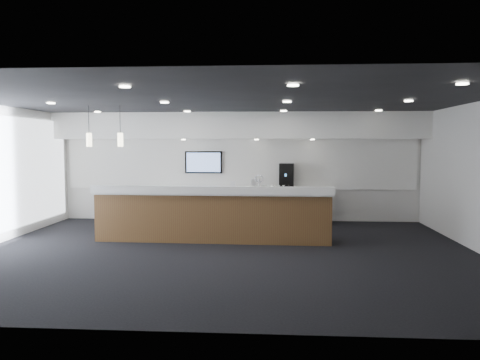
{
  "coord_description": "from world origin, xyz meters",
  "views": [
    {
      "loc": [
        0.9,
        -9.15,
        2.14
      ],
      "look_at": [
        0.2,
        1.3,
        1.35
      ],
      "focal_mm": 35.0,
      "sensor_mm": 36.0,
      "label": 1
    }
  ],
  "objects": [
    {
      "name": "cup_2",
      "position": [
        1.1,
        3.54,
        1.0
      ],
      "size": [
        0.13,
        0.13,
        0.1
      ],
      "primitive_type": "imported",
      "rotation": [
        0.0,
        0.0,
        1.29
      ],
      "color": "white",
      "rests_on": "back_credenza"
    },
    {
      "name": "wall_tv",
      "position": [
        -1.0,
        3.91,
        1.65
      ],
      "size": [
        1.05,
        0.08,
        0.62
      ],
      "color": "black",
      "rests_on": "back_wall"
    },
    {
      "name": "pendant_right",
      "position": [
        -3.1,
        0.8,
        2.25
      ],
      "size": [
        0.12,
        0.12,
        0.3
      ],
      "primitive_type": "cylinder",
      "color": "beige",
      "rests_on": "ceiling"
    },
    {
      "name": "back_credenza",
      "position": [
        -0.0,
        3.64,
        0.48
      ],
      "size": [
        5.06,
        0.66,
        0.95
      ],
      "color": "#919399",
      "rests_on": "ground"
    },
    {
      "name": "cup_7",
      "position": [
        0.4,
        3.54,
        1.0
      ],
      "size": [
        0.13,
        0.13,
        0.1
      ],
      "primitive_type": "imported",
      "rotation": [
        0.0,
        0.0,
        4.52
      ],
      "color": "white",
      "rests_on": "back_credenza"
    },
    {
      "name": "ceiling",
      "position": [
        0.0,
        0.0,
        3.0
      ],
      "size": [
        10.0,
        8.0,
        0.02
      ],
      "primitive_type": "cube",
      "color": "black",
      "rests_on": "back_wall"
    },
    {
      "name": "soffit_bulkhead",
      "position": [
        0.0,
        3.55,
        2.65
      ],
      "size": [
        10.0,
        0.9,
        0.7
      ],
      "primitive_type": "cube",
      "color": "white",
      "rests_on": "back_wall"
    },
    {
      "name": "ceiling_can_lights",
      "position": [
        0.0,
        0.0,
        2.97
      ],
      "size": [
        7.0,
        5.0,
        0.02
      ],
      "primitive_type": null,
      "color": "white",
      "rests_on": "ceiling"
    },
    {
      "name": "alcove_panel",
      "position": [
        0.0,
        3.97,
        1.6
      ],
      "size": [
        9.8,
        0.06,
        1.4
      ],
      "primitive_type": "cube",
      "color": "white",
      "rests_on": "back_wall"
    },
    {
      "name": "cup_6",
      "position": [
        0.54,
        3.54,
        1.0
      ],
      "size": [
        0.15,
        0.15,
        0.1
      ],
      "primitive_type": "imported",
      "rotation": [
        0.0,
        0.0,
        3.87
      ],
      "color": "white",
      "rests_on": "back_credenza"
    },
    {
      "name": "cup_1",
      "position": [
        1.24,
        3.54,
        1.0
      ],
      "size": [
        0.15,
        0.15,
        0.1
      ],
      "primitive_type": "imported",
      "rotation": [
        0.0,
        0.0,
        0.65
      ],
      "color": "white",
      "rests_on": "back_credenza"
    },
    {
      "name": "cup_3",
      "position": [
        0.96,
        3.54,
        1.0
      ],
      "size": [
        0.14,
        0.14,
        0.1
      ],
      "primitive_type": "imported",
      "rotation": [
        0.0,
        0.0,
        1.94
      ],
      "color": "white",
      "rests_on": "back_credenza"
    },
    {
      "name": "service_counter",
      "position": [
        -0.39,
        1.11,
        0.57
      ],
      "size": [
        5.27,
        1.0,
        1.49
      ],
      "rotation": [
        0.0,
        0.0,
        -0.03
      ],
      "color": "brown",
      "rests_on": "ground"
    },
    {
      "name": "cup_4",
      "position": [
        0.82,
        3.54,
        1.0
      ],
      "size": [
        0.15,
        0.15,
        0.1
      ],
      "primitive_type": "imported",
      "rotation": [
        0.0,
        0.0,
        2.58
      ],
      "color": "white",
      "rests_on": "back_credenza"
    },
    {
      "name": "back_wall",
      "position": [
        0.0,
        4.0,
        1.5
      ],
      "size": [
        10.0,
        0.02,
        3.0
      ],
      "primitive_type": "cube",
      "color": "silver",
      "rests_on": "ground"
    },
    {
      "name": "cup_0",
      "position": [
        1.38,
        3.54,
        1.0
      ],
      "size": [
        0.11,
        0.11,
        0.1
      ],
      "primitive_type": "imported",
      "color": "white",
      "rests_on": "back_credenza"
    },
    {
      "name": "coffee_machine",
      "position": [
        1.32,
        3.71,
        1.29
      ],
      "size": [
        0.43,
        0.53,
        0.68
      ],
      "rotation": [
        0.0,
        0.0,
        -0.09
      ],
      "color": "black",
      "rests_on": "back_credenza"
    },
    {
      "name": "info_sign_right",
      "position": [
        0.44,
        3.58,
        1.08
      ],
      "size": [
        0.2,
        0.09,
        0.27
      ],
      "primitive_type": "cube",
      "rotation": [
        0.0,
        0.0,
        0.35
      ],
      "color": "white",
      "rests_on": "back_credenza"
    },
    {
      "name": "info_sign_left",
      "position": [
        -0.15,
        3.58,
        1.05
      ],
      "size": [
        0.14,
        0.02,
        0.19
      ],
      "primitive_type": "cube",
      "rotation": [
        0.0,
        0.0,
        -0.02
      ],
      "color": "white",
      "rests_on": "back_credenza"
    },
    {
      "name": "pendant_left",
      "position": [
        -2.4,
        0.8,
        2.25
      ],
      "size": [
        0.12,
        0.12,
        0.3
      ],
      "primitive_type": "cylinder",
      "color": "beige",
      "rests_on": "ceiling"
    },
    {
      "name": "cup_5",
      "position": [
        0.68,
        3.54,
        1.0
      ],
      "size": [
        0.12,
        0.12,
        0.1
      ],
      "primitive_type": "imported",
      "rotation": [
        0.0,
        0.0,
        3.23
      ],
      "color": "white",
      "rests_on": "back_credenza"
    },
    {
      "name": "ground",
      "position": [
        0.0,
        0.0,
        0.0
      ],
      "size": [
        10.0,
        10.0,
        0.0
      ],
      "primitive_type": "plane",
      "color": "black",
      "rests_on": "ground"
    }
  ]
}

